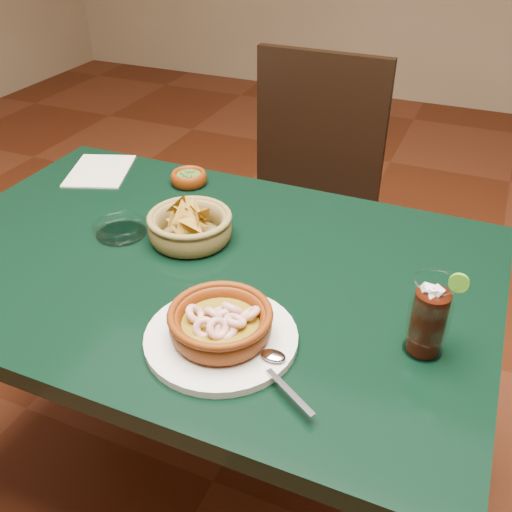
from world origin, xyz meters
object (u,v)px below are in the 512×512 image
at_px(dining_chair, 303,200).
at_px(chip_basket, 190,226).
at_px(shrimp_plate, 221,327).
at_px(cola_drink, 429,317).
at_px(dining_table, 200,298).

xyz_separation_m(dining_chair, chip_basket, (-0.04, -0.65, 0.25)).
relative_size(shrimp_plate, cola_drink, 2.04).
relative_size(dining_chair, cola_drink, 5.95).
relative_size(dining_chair, shrimp_plate, 2.92).
bearing_deg(shrimp_plate, cola_drink, 19.65).
bearing_deg(cola_drink, shrimp_plate, -160.35).
height_order(dining_chair, chip_basket, dining_chair).
xyz_separation_m(shrimp_plate, chip_basket, (-0.21, 0.27, 0.00)).
xyz_separation_m(shrimp_plate, cola_drink, (0.32, 0.11, 0.04)).
xyz_separation_m(dining_chair, cola_drink, (0.48, -0.80, 0.28)).
bearing_deg(shrimp_plate, dining_chair, 100.04).
xyz_separation_m(dining_table, shrimp_plate, (0.15, -0.20, 0.13)).
bearing_deg(cola_drink, dining_chair, 121.02).
distance_m(dining_table, cola_drink, 0.51).
xyz_separation_m(chip_basket, cola_drink, (0.53, -0.15, 0.04)).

